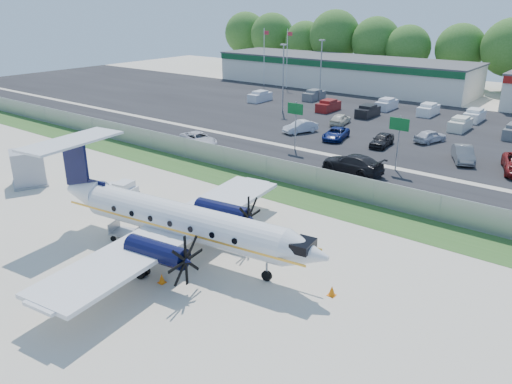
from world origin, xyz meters
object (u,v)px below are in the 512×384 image
Objects in this scene: baggage_cart_far at (128,232)px; aircraft at (177,219)px; service_container at (28,169)px; pushback_tug at (120,190)px.

aircraft is at bearing 8.26° from baggage_cart_far.
baggage_cart_far is 0.68× the size of service_container.
aircraft is 18.99m from service_container.
aircraft reaches higher than service_container.
aircraft is 5.61× the size of service_container.
pushback_tug is at bearing 160.34° from aircraft.
aircraft reaches higher than pushback_tug.
pushback_tug is 1.23× the size of baggage_cart_far.
service_container is at bearing 173.69° from baggage_cart_far.
aircraft is 8.29× the size of baggage_cart_far.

